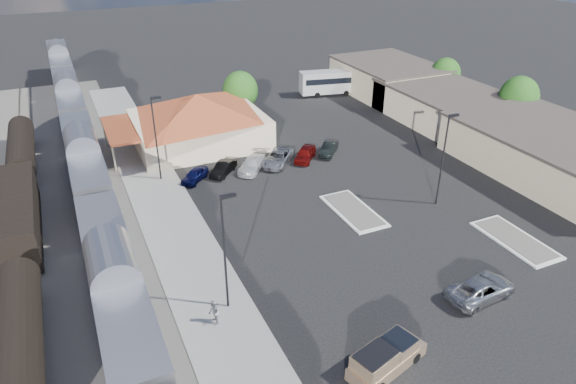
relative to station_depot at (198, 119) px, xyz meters
name	(u,v)px	position (x,y,z in m)	size (l,w,h in m)	color
ground	(326,231)	(4.56, -24.00, -3.13)	(280.00, 280.00, 0.00)	black
railbed	(64,240)	(-16.44, -16.00, -3.07)	(16.00, 100.00, 0.12)	#4C4944
platform	(174,227)	(-7.44, -18.00, -3.04)	(5.50, 92.00, 0.18)	gray
passenger_train	(87,169)	(-13.44, -8.47, -0.26)	(3.00, 104.00, 5.55)	silver
freight_cars	(20,217)	(-19.44, -13.89, -1.21)	(2.80, 46.00, 4.00)	black
station_depot	(198,119)	(0.00, 0.00, 0.00)	(18.35, 12.24, 6.20)	beige
buildings_east	(467,113)	(32.56, -9.72, -0.86)	(14.40, 51.40, 4.80)	#C6B28C
traffic_island_south	(353,210)	(8.56, -22.00, -3.03)	(3.30, 7.50, 0.21)	silver
traffic_island_north	(515,240)	(18.56, -32.00, -3.03)	(3.30, 7.50, 0.21)	silver
lamp_plat_s	(225,244)	(-6.34, -30.00, 2.21)	(1.08, 0.25, 9.00)	black
lamp_plat_n	(156,132)	(-6.34, -8.00, 2.21)	(1.08, 0.25, 9.00)	black
lamp_lot	(445,153)	(16.66, -24.00, 2.21)	(1.08, 0.25, 9.00)	black
tree_east_b	(519,97)	(38.56, -12.00, 1.09)	(4.94, 4.94, 6.96)	#382314
tree_east_c	(445,74)	(38.56, 2.00, 0.63)	(4.41, 4.41, 6.21)	#382314
tree_depot	(240,91)	(7.56, 6.00, 0.89)	(4.71, 4.71, 6.63)	#382314
pickup_truck	(387,357)	(0.59, -39.20, -2.26)	(5.66, 3.36, 1.84)	tan
suv	(481,289)	(10.54, -36.44, -2.37)	(2.54, 5.50, 1.53)	#9C9FA4
coach_bus	(337,81)	(24.99, 10.60, -1.00)	(11.82, 4.78, 3.71)	silver
person_b	(214,313)	(-7.82, -31.32, -2.03)	(0.90, 0.70, 1.84)	beige
parked_car_a	(195,175)	(-3.23, -9.65, -2.48)	(1.53, 3.81, 1.30)	#0D1043
parked_car_b	(223,169)	(-0.03, -9.35, -2.46)	(1.42, 4.08, 1.34)	black
parked_car_c	(252,164)	(3.17, -9.65, -2.41)	(2.02, 4.96, 1.44)	white
parked_car_d	(278,158)	(6.37, -9.35, -2.38)	(2.48, 5.39, 1.50)	gray
parked_car_e	(305,154)	(9.57, -9.65, -2.39)	(1.76, 4.37, 1.49)	maroon
parked_car_f	(329,149)	(12.77, -9.35, -2.46)	(1.43, 4.10, 1.35)	black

